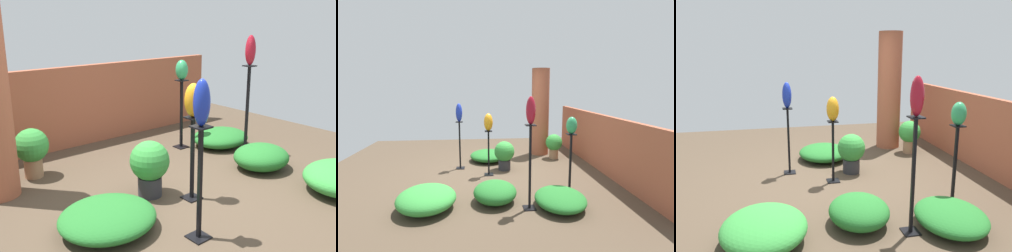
% 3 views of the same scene
% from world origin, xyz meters
% --- Properties ---
extents(ground_plane, '(8.00, 8.00, 0.00)m').
position_xyz_m(ground_plane, '(0.00, 0.00, 0.00)').
color(ground_plane, '#4C3D2D').
extents(brick_wall_back, '(5.60, 0.12, 1.32)m').
position_xyz_m(brick_wall_back, '(0.00, 2.56, 0.66)').
color(brick_wall_back, '#9E5138').
rests_on(brick_wall_back, ground).
extents(brick_pillar, '(0.50, 0.50, 2.48)m').
position_xyz_m(brick_pillar, '(-1.65, 1.46, 1.24)').
color(brick_pillar, '#9E5138').
rests_on(brick_pillar, ground).
extents(pedestal_ruby, '(0.20, 0.20, 1.39)m').
position_xyz_m(pedestal_ruby, '(1.80, 0.49, 0.64)').
color(pedestal_ruby, black).
rests_on(pedestal_ruby, ground).
extents(pedestal_amber, '(0.20, 0.20, 1.01)m').
position_xyz_m(pedestal_amber, '(0.08, -0.11, 0.46)').
color(pedestal_amber, black).
rests_on(pedestal_amber, ground).
extents(pedestal_cobalt, '(0.20, 0.20, 1.15)m').
position_xyz_m(pedestal_cobalt, '(-0.46, -0.78, 0.52)').
color(pedestal_cobalt, black).
rests_on(pedestal_cobalt, ground).
extents(pedestal_jade, '(0.20, 0.20, 1.12)m').
position_xyz_m(pedestal_jade, '(1.23, 1.37, 0.51)').
color(pedestal_jade, black).
rests_on(pedestal_jade, ground).
extents(art_vase_ruby, '(0.16, 0.15, 0.44)m').
position_xyz_m(art_vase_ruby, '(1.80, 0.49, 1.61)').
color(art_vase_ruby, maroon).
rests_on(art_vase_ruby, pedestal_ruby).
extents(art_vase_amber, '(0.21, 0.20, 0.39)m').
position_xyz_m(art_vase_amber, '(0.08, -0.11, 1.20)').
color(art_vase_amber, orange).
rests_on(art_vase_amber, pedestal_amber).
extents(art_vase_cobalt, '(0.16, 0.15, 0.43)m').
position_xyz_m(art_vase_cobalt, '(-0.46, -0.78, 1.37)').
color(art_vase_cobalt, '#192D9E').
rests_on(art_vase_cobalt, pedestal_cobalt).
extents(art_vase_jade, '(0.20, 0.20, 0.31)m').
position_xyz_m(art_vase_jade, '(1.23, 1.37, 1.28)').
color(art_vase_jade, '#2D9356').
rests_on(art_vase_jade, pedestal_jade).
extents(potted_plant_near_pillar, '(0.48, 0.48, 0.69)m').
position_xyz_m(potted_plant_near_pillar, '(-0.25, 0.28, 0.40)').
color(potted_plant_near_pillar, '#2D2D33').
rests_on(potted_plant_near_pillar, ground).
extents(potted_plant_walkway_edge, '(0.45, 0.45, 0.67)m').
position_xyz_m(potted_plant_walkway_edge, '(-1.11, 1.73, 0.40)').
color(potted_plant_walkway_edge, '#936B4C').
rests_on(potted_plant_walkway_edge, ground).
extents(foliage_bed_east, '(0.82, 0.74, 0.35)m').
position_xyz_m(foliage_bed_east, '(1.49, -0.05, 0.17)').
color(foliage_bed_east, '#236B28').
rests_on(foliage_bed_east, ground).
extents(foliage_bed_west, '(1.03, 0.95, 0.36)m').
position_xyz_m(foliage_bed_west, '(1.65, -1.17, 0.18)').
color(foliage_bed_west, '#338C38').
rests_on(foliage_bed_west, ground).
extents(foliage_bed_center, '(1.01, 0.96, 0.28)m').
position_xyz_m(foliage_bed_center, '(-1.06, -0.08, 0.14)').
color(foliage_bed_center, '#236B28').
rests_on(foliage_bed_center, ground).
extents(foliage_bed_rear, '(0.98, 0.84, 0.28)m').
position_xyz_m(foliage_bed_rear, '(1.79, 1.01, 0.14)').
color(foliage_bed_rear, '#236B28').
rests_on(foliage_bed_rear, ground).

